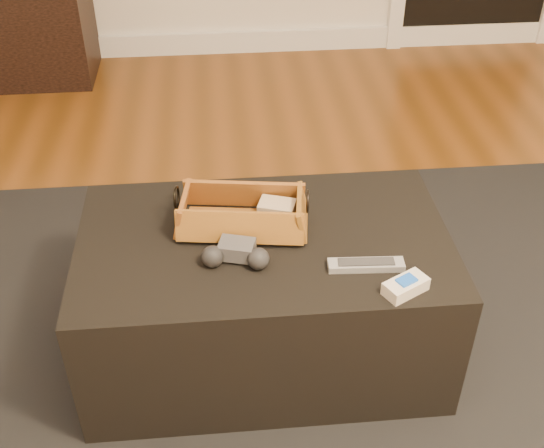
{
  "coord_description": "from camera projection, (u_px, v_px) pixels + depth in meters",
  "views": [
    {
      "loc": [
        -0.2,
        -1.01,
        1.55
      ],
      "look_at": [
        -0.07,
        0.41,
        0.49
      ],
      "focal_mm": 45.0,
      "sensor_mm": 36.0,
      "label": 1
    }
  ],
  "objects": [
    {
      "name": "tv_remote",
      "position": [
        236.0,
        223.0,
        1.84
      ],
      "size": [
        0.19,
        0.05,
        0.02
      ],
      "primitive_type": "cube",
      "rotation": [
        0.0,
        0.0,
        -0.04
      ],
      "color": "black",
      "rests_on": "wicker_basket"
    },
    {
      "name": "wicker_basket",
      "position": [
        242.0,
        215.0,
        1.83
      ],
      "size": [
        0.37,
        0.23,
        0.12
      ],
      "color": "#9E6A23",
      "rests_on": "ottoman"
    },
    {
      "name": "cloth_bundle",
      "position": [
        277.0,
        211.0,
        1.85
      ],
      "size": [
        0.11,
        0.09,
        0.05
      ],
      "primitive_type": "cube",
      "rotation": [
        0.0,
        0.0,
        -0.32
      ],
      "color": "#C4B188",
      "rests_on": "wicker_basket"
    },
    {
      "name": "cream_gadget",
      "position": [
        406.0,
        286.0,
        1.64
      ],
      "size": [
        0.12,
        0.1,
        0.04
      ],
      "color": "beige",
      "rests_on": "ottoman"
    },
    {
      "name": "baseboard",
      "position": [
        247.0,
        42.0,
        3.89
      ],
      "size": [
        5.0,
        0.04,
        0.12
      ],
      "primitive_type": "cube",
      "color": "white",
      "rests_on": "floor"
    },
    {
      "name": "game_controller",
      "position": [
        236.0,
        254.0,
        1.72
      ],
      "size": [
        0.18,
        0.12,
        0.06
      ],
      "color": "#403F43",
      "rests_on": "ottoman"
    },
    {
      "name": "silver_remote",
      "position": [
        366.0,
        265.0,
        1.71
      ],
      "size": [
        0.19,
        0.05,
        0.02
      ],
      "color": "#97989D",
      "rests_on": "ottoman"
    },
    {
      "name": "ottoman",
      "position": [
        264.0,
        296.0,
        1.95
      ],
      "size": [
        1.0,
        0.6,
        0.42
      ],
      "primitive_type": "cube",
      "color": "black",
      "rests_on": "area_rug"
    },
    {
      "name": "area_rug",
      "position": [
        266.0,
        361.0,
        2.03
      ],
      "size": [
        2.6,
        2.0,
        0.01
      ],
      "primitive_type": "cube",
      "color": "black",
      "rests_on": "floor"
    }
  ]
}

